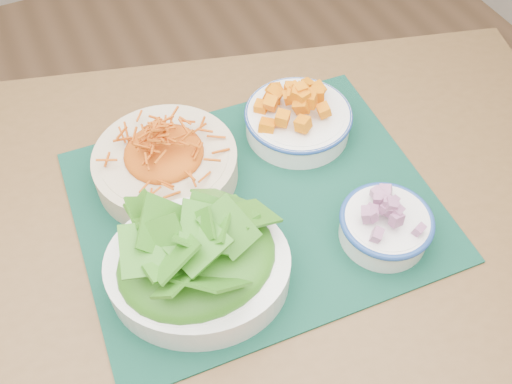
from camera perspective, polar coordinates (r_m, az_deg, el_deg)
table at (r=0.92m, az=-3.62°, el=-8.16°), size 1.41×1.12×0.75m
placemat at (r=0.87m, az=0.00°, el=-1.30°), size 0.55×0.46×0.00m
carrot_bowl at (r=0.88m, az=-9.09°, el=3.27°), size 0.26×0.26×0.09m
squash_bowl at (r=0.94m, az=4.27°, el=7.86°), size 0.21×0.21×0.09m
lettuce_bowl at (r=0.75m, az=-5.93°, el=-6.71°), size 0.31×0.29×0.11m
onion_bowl at (r=0.83m, az=12.89°, el=-2.97°), size 0.14×0.14×0.07m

